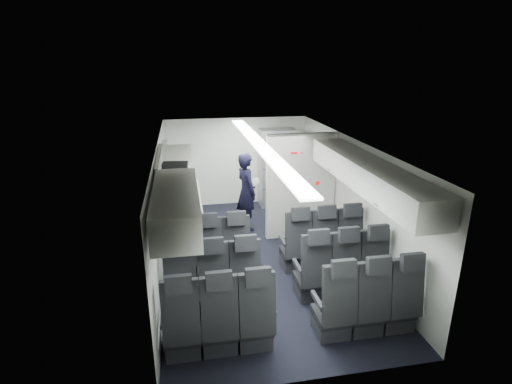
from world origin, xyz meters
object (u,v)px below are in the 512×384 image
object	(u,v)px
seat_row_rear	(295,315)
flight_attendant	(246,192)
seat_row_front	(266,251)
galley_unit	(277,168)
carry_on_bag	(175,170)
seat_row_mid	(279,279)
boarding_door	(168,188)

from	to	relation	value
seat_row_rear	flight_attendant	xyz separation A→B (m)	(-0.02, 3.72, 0.43)
seat_row_front	flight_attendant	xyz separation A→B (m)	(-0.02, 1.92, 0.43)
seat_row_front	galley_unit	bearing A→B (deg)	73.72
galley_unit	carry_on_bag	xyz separation A→B (m)	(-2.38, -2.84, 0.83)
seat_row_front	seat_row_rear	size ratio (longest dim) A/B	1.00
seat_row_mid	flight_attendant	distance (m)	2.86
seat_row_mid	seat_row_rear	world-z (taller)	same
seat_row_front	carry_on_bag	xyz separation A→B (m)	(-1.43, 0.41, 1.38)
galley_unit	boarding_door	xyz separation A→B (m)	(-2.59, -1.17, 0.00)
seat_row_rear	flight_attendant	distance (m)	3.75
seat_row_mid	flight_attendant	xyz separation A→B (m)	(-0.02, 2.82, 0.43)
boarding_door	seat_row_front	bearing A→B (deg)	-51.84
seat_row_mid	flight_attendant	world-z (taller)	flight_attendant
boarding_door	seat_row_rear	bearing A→B (deg)	-67.13
flight_attendant	carry_on_bag	distance (m)	2.27
seat_row_mid	seat_row_rear	distance (m)	0.90
seat_row_mid	galley_unit	xyz separation A→B (m)	(0.95, 4.15, 0.55)
seat_row_front	flight_attendant	world-z (taller)	flight_attendant
seat_row_mid	carry_on_bag	distance (m)	2.38
seat_row_rear	boarding_door	world-z (taller)	boarding_door
seat_row_rear	galley_unit	xyz separation A→B (m)	(0.95, 5.05, 0.55)
galley_unit	flight_attendant	distance (m)	1.65
seat_row_rear	boarding_door	size ratio (longest dim) A/B	1.79
seat_row_front	seat_row_mid	bearing A→B (deg)	-90.00
seat_row_rear	carry_on_bag	distance (m)	2.97
carry_on_bag	boarding_door	bearing A→B (deg)	103.53
flight_attendant	seat_row_mid	bearing A→B (deg)	163.86
seat_row_front	seat_row_rear	distance (m)	1.80
flight_attendant	seat_row_front	bearing A→B (deg)	164.07
boarding_door	seat_row_mid	bearing A→B (deg)	-61.23
seat_row_rear	flight_attendant	bearing A→B (deg)	90.33
seat_row_front	galley_unit	world-z (taller)	galley_unit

